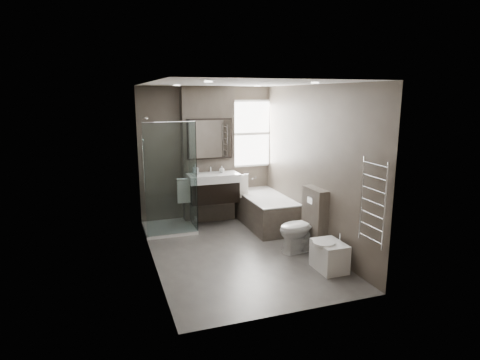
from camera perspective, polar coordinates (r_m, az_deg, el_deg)
name	(u,v)px	position (r m, az deg, el deg)	size (l,w,h in m)	color
room	(238,172)	(6.07, -0.33, 1.20)	(2.70, 3.90, 2.70)	#514D4A
vanity_pier	(208,155)	(7.74, -4.58, 3.54)	(1.00, 0.25, 2.60)	#50483F
vanity	(213,187)	(7.52, -3.83, -1.05)	(0.95, 0.47, 0.66)	black
mirror_cabinet	(210,139)	(7.54, -4.30, 5.85)	(0.86, 0.08, 0.76)	black
towel_left	(184,191)	(7.38, -7.98, -1.56)	(0.24, 0.06, 0.44)	silver
towel_right	(242,186)	(7.66, 0.25, -0.92)	(0.24, 0.06, 0.44)	silver
shower_enclosure	(174,205)	(7.35, -9.31, -3.49)	(0.90, 0.90, 2.00)	white
bathtub	(265,209)	(7.62, 3.61, -4.17)	(0.75, 1.60, 0.57)	#50483F
window	(250,134)	(8.06, 1.44, 6.60)	(0.98, 0.06, 1.33)	white
toilet	(301,228)	(6.45, 8.68, -6.73)	(0.43, 0.75, 0.76)	white
cistern_box	(315,219)	(6.53, 10.55, -5.46)	(0.19, 0.55, 1.00)	#50483F
bidet	(329,255)	(5.90, 12.54, -10.41)	(0.44, 0.51, 0.53)	white
towel_radiator	(373,202)	(5.30, 18.39, -3.02)	(0.03, 0.49, 1.10)	silver
soap_bottle_a	(196,170)	(7.37, -6.32, 1.49)	(0.09, 0.09, 0.20)	white
soap_bottle_b	(222,169)	(7.55, -2.61, 1.54)	(0.10, 0.10, 0.13)	white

